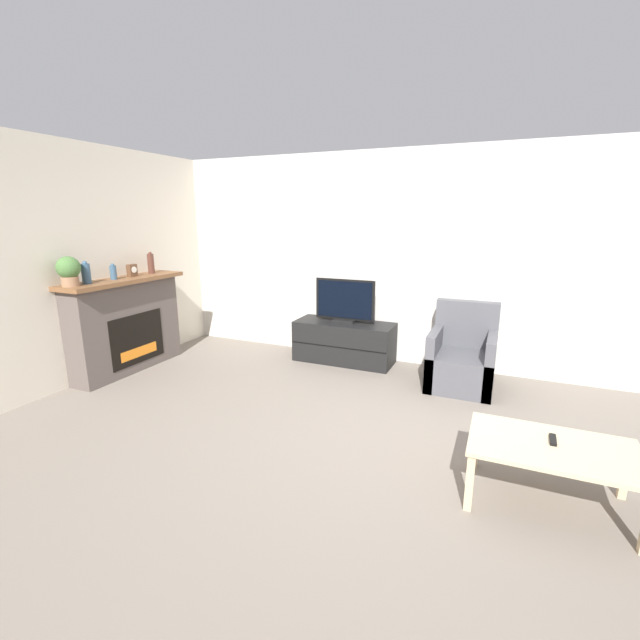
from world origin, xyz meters
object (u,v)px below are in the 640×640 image
(mantel_clock, at_px, (132,270))
(coffee_table, at_px, (553,453))
(tv, at_px, (345,302))
(armchair, at_px, (462,360))
(potted_plant, at_px, (69,270))
(mantel_vase_centre_left, at_px, (113,272))
(mantel_vase_left, at_px, (86,273))
(fireplace, at_px, (126,324))
(remote, at_px, (553,440))
(mantel_vase_right, at_px, (151,263))
(tv_stand, at_px, (344,342))

(mantel_clock, height_order, coffee_table, mantel_clock)
(tv, height_order, armchair, tv)
(potted_plant, distance_m, armchair, 4.39)
(mantel_vase_centre_left, bearing_deg, potted_plant, -90.00)
(mantel_vase_left, height_order, coffee_table, mantel_vase_left)
(mantel_vase_left, xyz_separation_m, mantel_clock, (0.00, 0.63, -0.04))
(fireplace, bearing_deg, coffee_table, -10.01)
(mantel_clock, height_order, remote, mantel_clock)
(mantel_vase_right, distance_m, mantel_clock, 0.32)
(remote, bearing_deg, mantel_vase_centre_left, 174.00)
(armchair, bearing_deg, mantel_vase_right, -170.57)
(mantel_vase_centre_left, xyz_separation_m, potted_plant, (-0.00, -0.55, 0.08))
(mantel_vase_centre_left, height_order, armchair, mantel_vase_centre_left)
(fireplace, distance_m, remote, 4.71)
(armchair, distance_m, coffee_table, 2.08)
(mantel_vase_centre_left, distance_m, tv_stand, 2.96)
(coffee_table, bearing_deg, mantel_vase_right, 164.37)
(tv, bearing_deg, mantel_vase_left, -141.90)
(mantel_vase_left, bearing_deg, tv_stand, 38.13)
(tv, bearing_deg, coffee_table, -43.95)
(mantel_vase_right, height_order, remote, mantel_vase_right)
(mantel_clock, relative_size, coffee_table, 0.14)
(mantel_vase_centre_left, relative_size, remote, 1.26)
(fireplace, relative_size, coffee_table, 1.52)
(potted_plant, xyz_separation_m, remote, (4.63, -0.08, -0.90))
(mantel_vase_centre_left, bearing_deg, mantel_clock, 89.84)
(potted_plant, bearing_deg, coffee_table, -1.81)
(mantel_vase_left, relative_size, mantel_vase_centre_left, 1.33)
(fireplace, relative_size, mantel_vase_centre_left, 8.32)
(mantel_vase_left, relative_size, remote, 1.67)
(mantel_vase_left, distance_m, armchair, 4.30)
(tv_stand, bearing_deg, mantel_vase_left, -141.87)
(tv, height_order, remote, tv)
(fireplace, distance_m, mantel_vase_right, 0.85)
(mantel_clock, distance_m, armchair, 4.10)
(fireplace, xyz_separation_m, armchair, (3.89, 1.12, -0.29))
(mantel_vase_centre_left, xyz_separation_m, coffee_table, (4.63, -0.70, -0.87))
(mantel_clock, relative_size, remote, 0.99)
(potted_plant, bearing_deg, mantel_vase_right, 90.00)
(mantel_clock, distance_m, tv, 2.68)
(potted_plant, bearing_deg, mantel_clock, 89.95)
(coffee_table, distance_m, remote, 0.09)
(fireplace, xyz_separation_m, potted_plant, (0.02, -0.67, 0.75))
(mantel_vase_right, distance_m, tv, 2.57)
(remote, bearing_deg, mantel_vase_right, 166.94)
(tv_stand, height_order, tv, tv)
(mantel_vase_right, bearing_deg, tv_stand, 20.88)
(tv_stand, height_order, armchair, armchair)
(mantel_vase_right, relative_size, remote, 1.85)
(mantel_vase_centre_left, bearing_deg, fireplace, 98.09)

